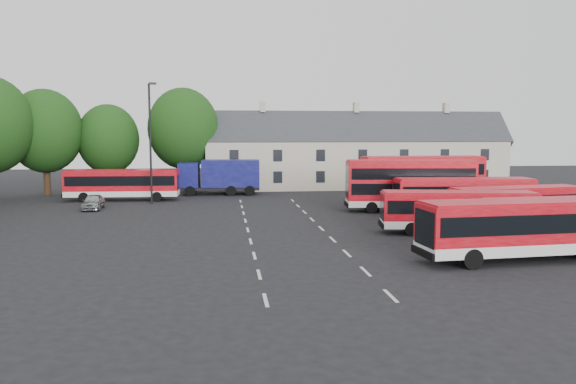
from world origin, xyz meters
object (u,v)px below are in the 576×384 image
(box_truck, at_px, (221,175))
(lamppost, at_px, (151,140))
(bus_row_a, at_px, (526,225))
(bus_dd_south, at_px, (410,182))
(silver_car, at_px, (93,202))

(box_truck, relative_size, lamppost, 0.77)
(bus_row_a, relative_size, lamppost, 1.01)
(bus_dd_south, bearing_deg, bus_row_a, -84.97)
(bus_dd_south, xyz_separation_m, silver_car, (-26.34, 4.31, -1.79))
(bus_row_a, height_order, lamppost, lamppost)
(bus_row_a, relative_size, box_truck, 1.31)
(bus_dd_south, bearing_deg, silver_car, 176.24)
(bus_dd_south, height_order, box_truck, bus_dd_south)
(bus_dd_south, relative_size, lamppost, 0.96)
(bus_row_a, bearing_deg, bus_dd_south, 84.84)
(silver_car, bearing_deg, bus_row_a, -42.80)
(silver_car, relative_size, lamppost, 0.34)
(bus_row_a, distance_m, bus_dd_south, 18.21)
(bus_row_a, relative_size, bus_dd_south, 1.05)
(bus_dd_south, relative_size, box_truck, 1.25)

